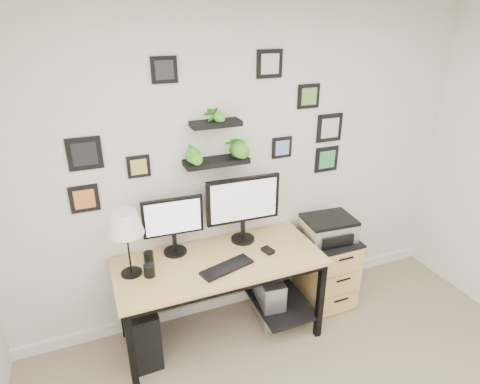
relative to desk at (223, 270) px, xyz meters
name	(u,v)px	position (x,y,z in m)	size (l,w,h in m)	color
room	(247,294)	(0.35, 0.32, -0.58)	(4.00, 4.00, 4.00)	tan
desk	(223,270)	(0.00, 0.00, 0.00)	(1.60, 0.70, 0.75)	tan
monitor_left	(173,222)	(-0.33, 0.19, 0.40)	(0.47, 0.19, 0.48)	black
monitor_right	(243,204)	(0.24, 0.17, 0.46)	(0.61, 0.20, 0.57)	black
keyboard	(227,267)	(-0.02, -0.17, 0.13)	(0.41, 0.13, 0.02)	black
mouse	(268,250)	(0.36, -0.07, 0.14)	(0.07, 0.10, 0.03)	black
table_lamp	(125,225)	(-0.69, 0.04, 0.53)	(0.25, 0.25, 0.50)	black
mug	(149,270)	(-0.57, -0.04, 0.17)	(0.08, 0.08, 0.09)	black
pen_cup	(149,258)	(-0.55, 0.13, 0.17)	(0.07, 0.07, 0.09)	black
pc_tower_black	(141,327)	(-0.67, 0.03, -0.38)	(0.22, 0.49, 0.49)	black
pc_tower_grey	(267,295)	(0.42, 0.04, -0.41)	(0.24, 0.46, 0.44)	gray
file_cabinet	(326,268)	(1.03, 0.06, -0.29)	(0.43, 0.53, 0.67)	tan
printer	(328,228)	(1.01, 0.05, 0.14)	(0.45, 0.38, 0.20)	silver
wall_decor	(222,136)	(0.11, 0.26, 1.01)	(2.26, 0.18, 1.08)	black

